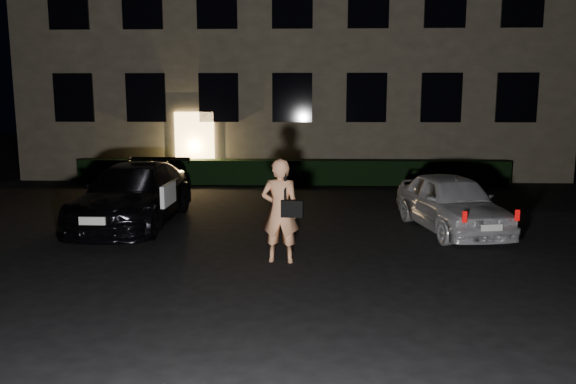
{
  "coord_description": "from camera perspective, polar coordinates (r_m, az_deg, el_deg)",
  "views": [
    {
      "loc": [
        0.57,
        -9.04,
        2.92
      ],
      "look_at": [
        0.17,
        2.0,
        1.11
      ],
      "focal_mm": 35.0,
      "sensor_mm": 36.0,
      "label": 1
    }
  ],
  "objects": [
    {
      "name": "ground",
      "position": [
        9.52,
        -1.48,
        -8.54
      ],
      "size": [
        80.0,
        80.0,
        0.0
      ],
      "primitive_type": "plane",
      "color": "black",
      "rests_on": "ground"
    },
    {
      "name": "sedan",
      "position": [
        13.78,
        -15.38,
        -0.25
      ],
      "size": [
        2.13,
        5.0,
        1.41
      ],
      "rotation": [
        0.0,
        0.0,
        -0.01
      ],
      "color": "black",
      "rests_on": "ground"
    },
    {
      "name": "building",
      "position": [
        24.24,
        0.72,
        16.63
      ],
      "size": [
        20.0,
        8.11,
        12.0
      ],
      "color": "brown",
      "rests_on": "ground"
    },
    {
      "name": "hedge",
      "position": [
        19.71,
        0.38,
        2.05
      ],
      "size": [
        15.0,
        0.7,
        0.85
      ],
      "primitive_type": "cube",
      "color": "black",
      "rests_on": "ground"
    },
    {
      "name": "man",
      "position": [
        10.11,
        -0.77,
        -1.9
      ],
      "size": [
        0.79,
        0.52,
        1.9
      ],
      "rotation": [
        0.0,
        0.0,
        3.05
      ],
      "color": "#EC9B68",
      "rests_on": "ground"
    },
    {
      "name": "hatch",
      "position": [
        13.13,
        16.26,
        -1.01
      ],
      "size": [
        2.17,
        4.01,
        1.3
      ],
      "rotation": [
        0.0,
        0.0,
        0.17
      ],
      "color": "silver",
      "rests_on": "ground"
    }
  ]
}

